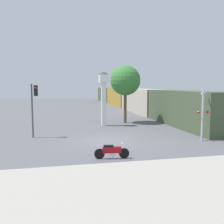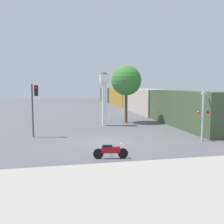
{
  "view_description": "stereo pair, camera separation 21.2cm",
  "coord_description": "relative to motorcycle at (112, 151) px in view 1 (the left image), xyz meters",
  "views": [
    {
      "loc": [
        -3.27,
        -16.85,
        3.87
      ],
      "look_at": [
        0.55,
        0.83,
        1.96
      ],
      "focal_mm": 40.0,
      "sensor_mm": 36.0,
      "label": 1
    },
    {
      "loc": [
        -3.06,
        -16.89,
        3.87
      ],
      "look_at": [
        0.55,
        0.83,
        1.96
      ],
      "focal_mm": 40.0,
      "sensor_mm": 36.0,
      "label": 2
    }
  ],
  "objects": [
    {
      "name": "ground_plane",
      "position": [
        0.54,
        4.17,
        -0.4
      ],
      "size": [
        120.0,
        120.0,
        0.0
      ],
      "primitive_type": "plane",
      "color": "#56565B"
    },
    {
      "name": "railroad_crossing_signal",
      "position": [
        7.15,
        2.93,
        1.63
      ],
      "size": [
        0.9,
        0.82,
        3.7
      ],
      "color": "#B7B7BC",
      "rests_on": "ground_plane"
    },
    {
      "name": "street_tree",
      "position": [
        4.09,
        12.35,
        4.0
      ],
      "size": [
        3.11,
        3.11,
        5.98
      ],
      "color": "brown",
      "rests_on": "ground_plane"
    },
    {
      "name": "traffic_light",
      "position": [
        -4.49,
        6.62,
        2.37
      ],
      "size": [
        0.5,
        0.35,
        4.01
      ],
      "color": "#47474C",
      "rests_on": "ground_plane"
    },
    {
      "name": "motorcycle",
      "position": [
        0.0,
        0.0,
        0.0
      ],
      "size": [
        1.87,
        0.43,
        0.82
      ],
      "rotation": [
        0.0,
        0.0,
        -0.12
      ],
      "color": "black",
      "rests_on": "ground_plane"
    },
    {
      "name": "clock_tower",
      "position": [
        1.56,
        10.95,
        2.99
      ],
      "size": [
        1.0,
        1.0,
        5.2
      ],
      "color": "white",
      "rests_on": "ground_plane"
    },
    {
      "name": "sidewalk_strip",
      "position": [
        0.54,
        -4.0,
        -0.35
      ],
      "size": [
        36.0,
        6.0,
        0.1
      ],
      "color": "#9E998E",
      "rests_on": "ground_plane"
    },
    {
      "name": "freight_train",
      "position": [
        9.18,
        28.44,
        1.3
      ],
      "size": [
        2.8,
        50.96,
        3.4
      ],
      "color": "#425138",
      "rests_on": "ground_plane"
    }
  ]
}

